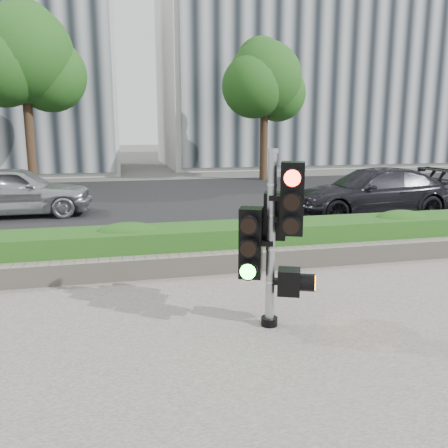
% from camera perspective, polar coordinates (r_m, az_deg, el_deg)
% --- Properties ---
extents(ground, '(120.00, 120.00, 0.00)m').
position_cam_1_polar(ground, '(6.41, 0.46, -11.19)').
color(ground, '#51514C').
rests_on(ground, ground).
extents(sidewalk, '(16.00, 11.00, 0.03)m').
position_cam_1_polar(sidewalk, '(4.31, 9.08, -23.55)').
color(sidewalk, '#9E9389').
rests_on(sidewalk, ground).
extents(road, '(60.00, 13.00, 0.02)m').
position_cam_1_polar(road, '(15.99, -8.08, 2.65)').
color(road, black).
rests_on(road, ground).
extents(curb, '(60.00, 0.25, 0.12)m').
position_cam_1_polar(curb, '(9.32, -4.15, -3.46)').
color(curb, gray).
rests_on(curb, ground).
extents(stone_wall, '(12.00, 0.32, 0.34)m').
position_cam_1_polar(stone_wall, '(8.10, -2.74, -4.77)').
color(stone_wall, gray).
rests_on(stone_wall, sidewalk).
extents(hedge, '(12.00, 1.00, 0.68)m').
position_cam_1_polar(hedge, '(8.67, -3.54, -2.50)').
color(hedge, '#418328').
rests_on(hedge, sidewalk).
extents(building_right, '(18.00, 10.00, 12.00)m').
position_cam_1_polar(building_right, '(33.33, 9.08, 17.60)').
color(building_right, '#B7B7B2').
rests_on(building_right, ground).
extents(tree_left, '(4.61, 4.03, 7.34)m').
position_cam_1_polar(tree_left, '(20.69, -22.99, 17.90)').
color(tree_left, black).
rests_on(tree_left, ground).
extents(tree_right, '(4.10, 3.58, 6.53)m').
position_cam_1_polar(tree_right, '(22.46, 4.85, 16.74)').
color(tree_right, black).
rests_on(tree_right, ground).
extents(traffic_signal, '(0.82, 0.69, 2.21)m').
position_cam_1_polar(traffic_signal, '(5.79, 6.01, -0.78)').
color(traffic_signal, black).
rests_on(traffic_signal, sidewalk).
extents(car_silver, '(4.17, 1.69, 1.42)m').
position_cam_1_polar(car_silver, '(14.43, -23.95, 3.68)').
color(car_silver, '#A7A9AE').
rests_on(car_silver, road).
extents(car_dark, '(4.64, 1.96, 1.34)m').
position_cam_1_polar(car_dark, '(13.73, 17.30, 3.62)').
color(car_dark, black).
rests_on(car_dark, road).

